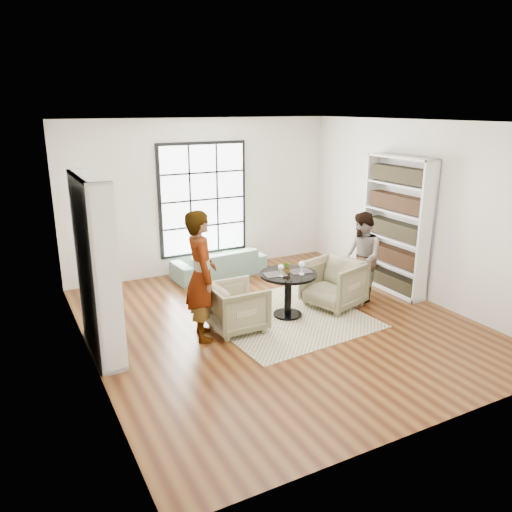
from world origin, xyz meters
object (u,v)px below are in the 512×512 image
person_left (201,276)px  armchair_right (334,284)px  wine_glass_left (281,268)px  wine_glass_right (302,265)px  flower_centerpiece (287,267)px  pedestal_table (288,285)px  sofa (219,263)px  person_right (361,257)px  armchair_left (237,307)px

person_left → armchair_right: bearing=-76.0°
wine_glass_left → wine_glass_right: wine_glass_right is taller
person_left → wine_glass_right: bearing=-80.4°
flower_centerpiece → person_left: bearing=-176.0°
pedestal_table → sofa: bearing=94.5°
wine_glass_right → wine_glass_left: bearing=167.5°
pedestal_table → person_left: 1.53m
person_right → wine_glass_right: bearing=-63.5°
person_left → wine_glass_left: (1.30, 0.01, -0.08)m
wine_glass_left → flower_centerpiece: bearing=29.4°
pedestal_table → sofa: (-0.18, 2.29, -0.26)m
person_right → sofa: bearing=-124.9°
flower_centerpiece → pedestal_table: bearing=-71.7°
armchair_right → armchair_left: bearing=-103.8°
pedestal_table → wine_glass_left: bearing=-157.8°
wine_glass_left → flower_centerpiece: 0.20m
wine_glass_right → flower_centerpiece: bearing=133.9°
person_right → wine_glass_left: bearing=-67.4°
armchair_right → wine_glass_left: size_ratio=4.52×
sofa → armchair_left: size_ratio=2.31×
sofa → flower_centerpiece: 2.34m
pedestal_table → armchair_right: 0.90m
person_left → wine_glass_right: size_ratio=8.65×
sofa → wine_glass_right: bearing=93.5°
armchair_left → wine_glass_left: (0.75, 0.01, 0.50)m
flower_centerpiece → person_right: bearing=-0.5°
flower_centerpiece → sofa: bearing=94.4°
person_left → person_right: 2.92m
armchair_left → flower_centerpiece: (0.91, 0.10, 0.46)m
armchair_left → person_left: person_left is taller
armchair_left → pedestal_table: bearing=-85.0°
wine_glass_left → sofa: bearing=90.1°
sofa → flower_centerpiece: (0.17, -2.27, 0.55)m
person_right → wine_glass_left: person_right is taller
armchair_right → person_right: 0.67m
sofa → flower_centerpiece: flower_centerpiece is taller
sofa → armchair_left: 2.48m
armchair_right → flower_centerpiece: flower_centerpiece is taller
wine_glass_right → flower_centerpiece: size_ratio=1.08×
pedestal_table → flower_centerpiece: 0.30m
sofa → wine_glass_right: wine_glass_right is taller
person_left → wine_glass_right: person_left is taller
armchair_right → person_left: 2.43m
pedestal_table → armchair_left: pedestal_table is taller
pedestal_table → sofa: 2.31m
sofa → armchair_right: size_ratio=2.10×
person_left → person_right: bearing=-76.4°
person_right → wine_glass_right: (-1.29, -0.15, 0.10)m
person_left → wine_glass_left: person_left is taller
armchair_left → armchair_right: (1.81, 0.09, 0.04)m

